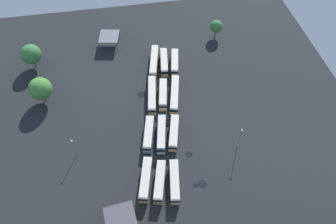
{
  "coord_description": "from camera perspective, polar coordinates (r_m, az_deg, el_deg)",
  "views": [
    {
      "loc": [
        -63.52,
        9.23,
        84.16
      ],
      "look_at": [
        0.45,
        -1.88,
        1.59
      ],
      "focal_mm": 35.1,
      "sensor_mm": 36.0,
      "label": 1
    }
  ],
  "objects": [
    {
      "name": "puddle_near_shelter",
      "position": [
        93.63,
        4.77,
        -12.53
      ],
      "size": [
        1.64,
        1.64,
        0.01
      ],
      "primitive_type": "cylinder",
      "color": "black",
      "rests_on": "ground_plane"
    },
    {
      "name": "lamp_post_near_entrance",
      "position": [
        97.81,
        12.35,
        -4.33
      ],
      "size": [
        0.56,
        0.28,
        8.56
      ],
      "color": "slate",
      "rests_on": "ground_plane"
    },
    {
      "name": "bus_row1_slot1",
      "position": [
        99.62,
        -1.14,
        -3.84
      ],
      "size": [
        12.8,
        4.74,
        3.63
      ],
      "color": "teal",
      "rests_on": "ground_plane"
    },
    {
      "name": "ground_plane",
      "position": [
        105.84,
        -0.96,
        -0.86
      ],
      "size": [
        126.77,
        126.77,
        0.0
      ],
      "primitive_type": "plane",
      "color": "black"
    },
    {
      "name": "puddle_front_lane",
      "position": [
        98.13,
        3.64,
        -7.4
      ],
      "size": [
        2.12,
        2.12,
        0.01
      ],
      "primitive_type": "cylinder",
      "color": "black",
      "rests_on": "ground_plane"
    },
    {
      "name": "bus_row3_slot0",
      "position": [
        120.1,
        1.16,
        8.59
      ],
      "size": [
        11.73,
        4.63,
        3.63
      ],
      "color": "silver",
      "rests_on": "ground_plane"
    },
    {
      "name": "tree_northeast",
      "position": [
        113.69,
        -21.28,
        3.76
      ],
      "size": [
        7.49,
        7.49,
        9.42
      ],
      "color": "brown",
      "rests_on": "ground_plane"
    },
    {
      "name": "lamp_post_mid_lot",
      "position": [
        98.31,
        -15.95,
        -5.83
      ],
      "size": [
        0.56,
        0.28,
        7.32
      ],
      "color": "slate",
      "rests_on": "ground_plane"
    },
    {
      "name": "puddle_centre_drain",
      "position": [
        93.95,
        5.99,
        -12.33
      ],
      "size": [
        2.54,
        2.54,
        0.01
      ],
      "primitive_type": "cylinder",
      "color": "black",
      "rests_on": "ground_plane"
    },
    {
      "name": "puddle_between_rows",
      "position": [
        112.33,
        -4.61,
        3.08
      ],
      "size": [
        2.86,
        2.86,
        0.01
      ],
      "primitive_type": "cylinder",
      "color": "black",
      "rests_on": "ground_plane"
    },
    {
      "name": "tree_south_edge",
      "position": [
        132.98,
        8.41,
        14.5
      ],
      "size": [
        4.77,
        4.77,
        7.03
      ],
      "color": "brown",
      "rests_on": "ground_plane"
    },
    {
      "name": "bus_row2_slot1",
      "position": [
        109.44,
        -0.88,
        3.09
      ],
      "size": [
        12.0,
        4.49,
        3.63
      ],
      "color": "silver",
      "rests_on": "ground_plane"
    },
    {
      "name": "maintenance_shelter",
      "position": [
        129.98,
        -10.2,
        12.79
      ],
      "size": [
        8.98,
        8.52,
        4.09
      ],
      "color": "slate",
      "rests_on": "ground_plane"
    },
    {
      "name": "bus_row0_slot2",
      "position": [
        92.16,
        -3.89,
        -11.59
      ],
      "size": [
        12.75,
        5.35,
        3.63
      ],
      "color": "silver",
      "rests_on": "ground_plane"
    },
    {
      "name": "bus_row2_slot2",
      "position": [
        109.31,
        -2.8,
        2.94
      ],
      "size": [
        15.08,
        4.53,
        3.63
      ],
      "color": "silver",
      "rests_on": "ground_plane"
    },
    {
      "name": "bus_row3_slot2",
      "position": [
        120.39,
        -2.45,
        8.67
      ],
      "size": [
        15.07,
        5.42,
        3.63
      ],
      "color": "silver",
      "rests_on": "ground_plane"
    },
    {
      "name": "bus_row0_slot0",
      "position": [
        91.67,
        1.13,
        -11.99
      ],
      "size": [
        12.32,
        4.21,
        3.63
      ],
      "color": "silver",
      "rests_on": "ground_plane"
    },
    {
      "name": "tree_east_edge",
      "position": [
        127.38,
        -22.68,
        9.24
      ],
      "size": [
        7.06,
        7.06,
        9.14
      ],
      "color": "brown",
      "rests_on": "ground_plane"
    },
    {
      "name": "bus_row1_slot2",
      "position": [
        99.77,
        -3.37,
        -3.84
      ],
      "size": [
        11.99,
        4.93,
        3.63
      ],
      "color": "silver",
      "rests_on": "ground_plane"
    },
    {
      "name": "bus_row3_slot1",
      "position": [
        120.18,
        -0.7,
        8.63
      ],
      "size": [
        12.28,
        4.04,
        3.63
      ],
      "color": "silver",
      "rests_on": "ground_plane"
    },
    {
      "name": "bus_row0_slot1",
      "position": [
        91.68,
        -1.44,
        -11.99
      ],
      "size": [
        12.0,
        5.25,
        3.63
      ],
      "color": "silver",
      "rests_on": "ground_plane"
    },
    {
      "name": "bus_row1_slot0",
      "position": [
        99.86,
        1.03,
        -3.64
      ],
      "size": [
        12.02,
        5.24,
        3.63
      ],
      "color": "silver",
      "rests_on": "ground_plane"
    },
    {
      "name": "bus_row2_slot0",
      "position": [
        109.35,
        1.15,
        3.03
      ],
      "size": [
        15.06,
        5.66,
        3.63
      ],
      "color": "silver",
      "rests_on": "ground_plane"
    }
  ]
}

